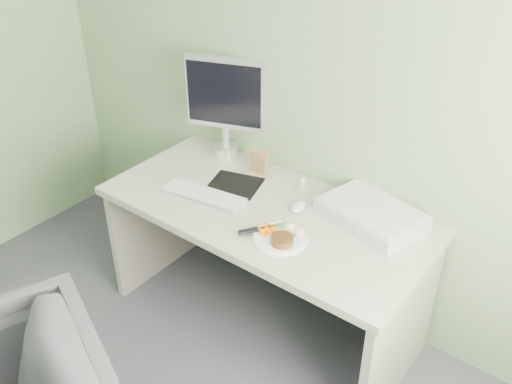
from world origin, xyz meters
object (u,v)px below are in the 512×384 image
Objects in this scene: monitor at (227,102)px; plate at (280,238)px; desk at (265,239)px; scanner at (371,215)px.

plate is at bearing -54.31° from monitor.
monitor is at bearing 145.58° from plate.
plate is at bearing -37.98° from desk.
desk is at bearing -52.74° from monitor.
desk is 0.76m from monitor.
monitor is (-0.69, 0.47, 0.31)m from plate.
monitor reaches higher than scanner.
monitor reaches higher than desk.
scanner is at bearing -25.95° from monitor.
plate reaches higher than desk.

